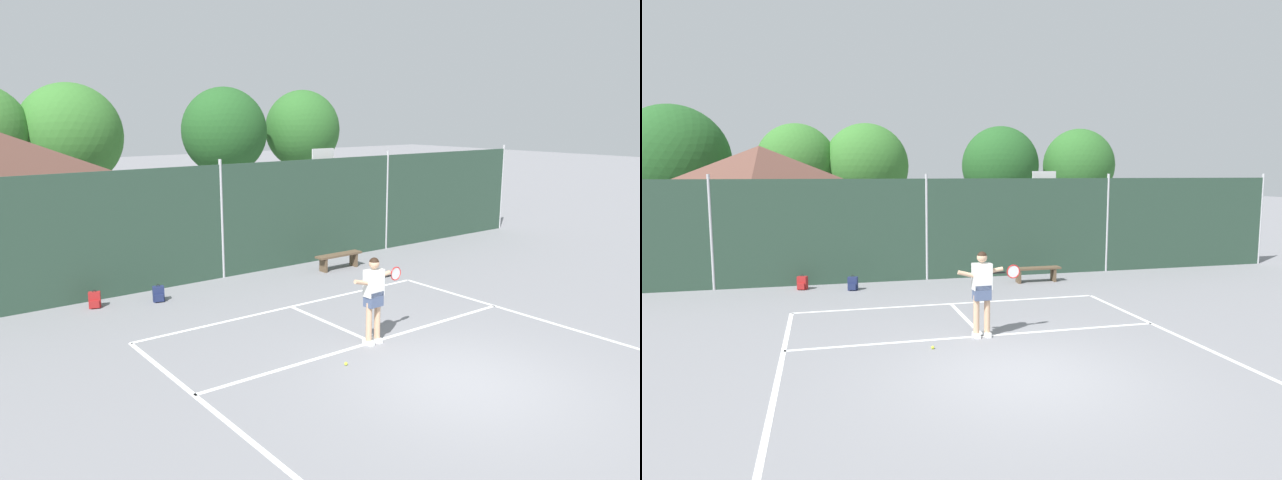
# 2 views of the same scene
# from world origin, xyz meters

# --- Properties ---
(ground_plane) EXTENTS (120.00, 120.00, 0.00)m
(ground_plane) POSITION_xyz_m (0.00, 0.00, 0.00)
(ground_plane) COLOR gray
(court_markings) EXTENTS (8.30, 11.10, 0.01)m
(court_markings) POSITION_xyz_m (0.00, 0.65, 0.00)
(court_markings) COLOR white
(court_markings) RESTS_ON ground
(chainlink_fence) EXTENTS (26.09, 0.09, 3.46)m
(chainlink_fence) POSITION_xyz_m (-0.00, 9.00, 1.66)
(chainlink_fence) COLOR #284233
(chainlink_fence) RESTS_ON ground
(basketball_hoop) EXTENTS (0.90, 0.67, 3.55)m
(basketball_hoop) POSITION_xyz_m (4.55, 10.17, 2.31)
(basketball_hoop) COLOR #284CB2
(basketball_hoop) RESTS_ON ground
(treeline_backdrop) EXTENTS (25.24, 4.63, 6.64)m
(treeline_backdrop) POSITION_xyz_m (-1.33, 19.90, 3.93)
(treeline_backdrop) COLOR brown
(treeline_backdrop) RESTS_ON ground
(tennis_player) EXTENTS (1.43, 0.28, 1.85)m
(tennis_player) POSITION_xyz_m (-0.03, 2.42, 1.11)
(tennis_player) COLOR silver
(tennis_player) RESTS_ON ground
(tennis_ball) EXTENTS (0.07, 0.07, 0.07)m
(tennis_ball) POSITION_xyz_m (-1.22, 1.87, 0.03)
(tennis_ball) COLOR #CCE033
(tennis_ball) RESTS_ON ground
(backpack_red) EXTENTS (0.33, 0.31, 0.46)m
(backpack_red) POSITION_xyz_m (-3.93, 8.37, 0.19)
(backpack_red) COLOR maroon
(backpack_red) RESTS_ON ground
(backpack_navy) EXTENTS (0.32, 0.30, 0.46)m
(backpack_navy) POSITION_xyz_m (-2.46, 7.91, 0.19)
(backpack_navy) COLOR navy
(backpack_navy) RESTS_ON ground
(courtside_bench) EXTENTS (1.60, 0.36, 0.48)m
(courtside_bench) POSITION_xyz_m (3.32, 7.72, 0.36)
(courtside_bench) COLOR brown
(courtside_bench) RESTS_ON ground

